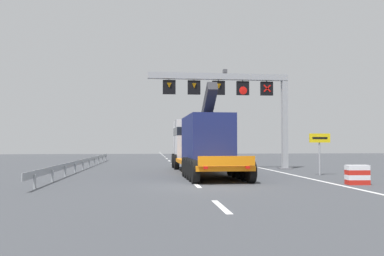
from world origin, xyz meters
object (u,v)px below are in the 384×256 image
at_px(exit_sign_yellow, 320,144).
at_px(crash_barrier_striped, 357,175).
at_px(overhead_lane_gantry, 236,92).
at_px(heavy_haul_truck_orange, 200,142).

height_order(exit_sign_yellow, crash_barrier_striped, exit_sign_yellow).
bearing_deg(exit_sign_yellow, crash_barrier_striped, -96.29).
bearing_deg(overhead_lane_gantry, exit_sign_yellow, -57.33).
distance_m(exit_sign_yellow, crash_barrier_striped, 5.62).
bearing_deg(exit_sign_yellow, overhead_lane_gantry, 122.67).
relative_size(overhead_lane_gantry, exit_sign_yellow, 4.27).
xyz_separation_m(overhead_lane_gantry, crash_barrier_striped, (3.20, -11.34, -5.22)).
distance_m(overhead_lane_gantry, exit_sign_yellow, 8.00).
bearing_deg(crash_barrier_striped, exit_sign_yellow, 83.71).
relative_size(overhead_lane_gantry, heavy_haul_truck_orange, 0.75).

